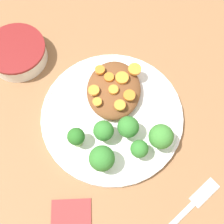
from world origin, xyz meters
name	(u,v)px	position (x,y,z in m)	size (l,w,h in m)	color
ground_plane	(112,117)	(0.00, 0.00, 0.00)	(4.00, 4.00, 0.00)	#8C603D
plate	(112,116)	(0.00, 0.00, 0.01)	(0.29, 0.29, 0.02)	white
dip_bowl	(17,52)	(0.13, 0.22, 0.02)	(0.13, 0.13, 0.04)	white
stew_mound	(114,90)	(0.05, 0.00, 0.03)	(0.13, 0.11, 0.03)	brown
broccoli_floret_0	(128,127)	(-0.04, -0.03, 0.05)	(0.04, 0.04, 0.06)	#7FA85B
broccoli_floret_1	(104,131)	(-0.05, 0.01, 0.05)	(0.04, 0.04, 0.05)	#759E51
broccoli_floret_2	(102,159)	(-0.10, 0.01, 0.05)	(0.05, 0.05, 0.06)	#7FA85B
broccoli_floret_3	(76,137)	(-0.06, 0.06, 0.04)	(0.03, 0.03, 0.05)	#7FA85B
broccoli_floret_4	(161,137)	(-0.05, -0.09, 0.05)	(0.05, 0.05, 0.06)	#759E51
broccoli_floret_5	(139,149)	(-0.08, -0.06, 0.04)	(0.03, 0.03, 0.05)	#7FA85B
carrot_slice_0	(94,90)	(0.03, 0.04, 0.05)	(0.02, 0.02, 0.01)	orange
carrot_slice_1	(122,78)	(0.07, -0.02, 0.05)	(0.03, 0.03, 0.01)	orange
carrot_slice_2	(120,105)	(0.01, -0.01, 0.05)	(0.02, 0.02, 0.01)	orange
carrot_slice_3	(116,90)	(0.04, 0.00, 0.05)	(0.02, 0.02, 0.01)	orange
carrot_slice_4	(100,70)	(0.08, 0.03, 0.05)	(0.02, 0.02, 0.01)	orange
carrot_slice_5	(129,95)	(0.03, -0.03, 0.05)	(0.02, 0.02, 0.01)	orange
carrot_slice_6	(109,77)	(0.07, 0.01, 0.05)	(0.02, 0.02, 0.01)	orange
carrot_slice_7	(135,69)	(0.09, -0.04, 0.05)	(0.03, 0.03, 0.01)	orange
carrot_slice_8	(97,102)	(0.01, 0.03, 0.05)	(0.02, 0.02, 0.00)	orange
fork	(186,211)	(-0.17, -0.15, 0.00)	(0.15, 0.15, 0.01)	#BABABA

